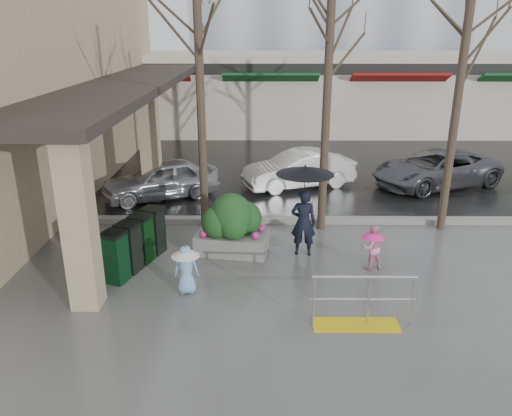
{
  "coord_description": "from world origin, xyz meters",
  "views": [
    {
      "loc": [
        -0.49,
        -9.2,
        5.21
      ],
      "look_at": [
        -0.58,
        1.62,
        1.3
      ],
      "focal_mm": 35.0,
      "sensor_mm": 36.0,
      "label": 1
    }
  ],
  "objects_px": {
    "child_pink": "(372,245)",
    "tree_midwest": "(330,27)",
    "tree_mideast": "(465,43)",
    "car_a": "(161,179)",
    "tree_west": "(198,34)",
    "child_blue": "(186,265)",
    "car_b": "(299,169)",
    "news_boxes": "(135,243)",
    "car_c": "(436,169)",
    "handrail": "(360,308)",
    "woman": "(304,199)",
    "planter": "(232,225)"
  },
  "relations": [
    {
      "from": "news_boxes",
      "to": "car_c",
      "type": "xyz_separation_m",
      "value": [
        8.96,
        6.31,
        0.05
      ]
    },
    {
      "from": "tree_west",
      "to": "child_blue",
      "type": "xyz_separation_m",
      "value": [
        -0.01,
        -3.58,
        -4.46
      ]
    },
    {
      "from": "child_blue",
      "to": "news_boxes",
      "type": "height_order",
      "value": "news_boxes"
    },
    {
      "from": "handrail",
      "to": "car_a",
      "type": "distance_m",
      "value": 8.94
    },
    {
      "from": "woman",
      "to": "news_boxes",
      "type": "relative_size",
      "value": 1.07
    },
    {
      "from": "tree_midwest",
      "to": "child_blue",
      "type": "relative_size",
      "value": 6.63
    },
    {
      "from": "child_pink",
      "to": "child_blue",
      "type": "relative_size",
      "value": 1.0
    },
    {
      "from": "tree_west",
      "to": "tree_midwest",
      "type": "xyz_separation_m",
      "value": [
        3.2,
        0.0,
        0.15
      ]
    },
    {
      "from": "woman",
      "to": "planter",
      "type": "height_order",
      "value": "woman"
    },
    {
      "from": "tree_west",
      "to": "child_pink",
      "type": "bearing_deg",
      "value": -31.09
    },
    {
      "from": "tree_west",
      "to": "car_a",
      "type": "bearing_deg",
      "value": 123.28
    },
    {
      "from": "car_a",
      "to": "car_c",
      "type": "height_order",
      "value": "same"
    },
    {
      "from": "car_a",
      "to": "woman",
      "type": "bearing_deg",
      "value": 19.89
    },
    {
      "from": "tree_west",
      "to": "child_pink",
      "type": "xyz_separation_m",
      "value": [
        4.06,
        -2.45,
        -4.49
      ]
    },
    {
      "from": "planter",
      "to": "car_c",
      "type": "relative_size",
      "value": 0.41
    },
    {
      "from": "tree_mideast",
      "to": "car_a",
      "type": "bearing_deg",
      "value": 162.57
    },
    {
      "from": "handrail",
      "to": "planter",
      "type": "xyz_separation_m",
      "value": [
        -2.53,
        3.2,
        0.35
      ]
    },
    {
      "from": "handrail",
      "to": "child_pink",
      "type": "relative_size",
      "value": 1.8
    },
    {
      "from": "tree_midwest",
      "to": "handrail",
      "type": "bearing_deg",
      "value": -88.09
    },
    {
      "from": "child_blue",
      "to": "planter",
      "type": "height_order",
      "value": "planter"
    },
    {
      "from": "tree_midwest",
      "to": "child_blue",
      "type": "xyz_separation_m",
      "value": [
        -3.21,
        -3.58,
        -4.61
      ]
    },
    {
      "from": "tree_midwest",
      "to": "woman",
      "type": "height_order",
      "value": "tree_midwest"
    },
    {
      "from": "child_blue",
      "to": "car_a",
      "type": "height_order",
      "value": "car_a"
    },
    {
      "from": "tree_west",
      "to": "car_c",
      "type": "xyz_separation_m",
      "value": [
        7.62,
        3.95,
        -4.45
      ]
    },
    {
      "from": "handrail",
      "to": "tree_west",
      "type": "xyz_separation_m",
      "value": [
        -3.36,
        4.8,
        4.71
      ]
    },
    {
      "from": "child_pink",
      "to": "car_c",
      "type": "xyz_separation_m",
      "value": [
        3.56,
        6.4,
        0.04
      ]
    },
    {
      "from": "car_c",
      "to": "tree_midwest",
      "type": "bearing_deg",
      "value": -70.98
    },
    {
      "from": "child_pink",
      "to": "car_b",
      "type": "height_order",
      "value": "car_b"
    },
    {
      "from": "handrail",
      "to": "news_boxes",
      "type": "relative_size",
      "value": 0.9
    },
    {
      "from": "news_boxes",
      "to": "car_a",
      "type": "distance_m",
      "value": 4.94
    },
    {
      "from": "tree_west",
      "to": "planter",
      "type": "xyz_separation_m",
      "value": [
        0.83,
        -1.6,
        -4.36
      ]
    },
    {
      "from": "tree_mideast",
      "to": "car_a",
      "type": "xyz_separation_m",
      "value": [
        -8.19,
        2.57,
        -4.23
      ]
    },
    {
      "from": "tree_mideast",
      "to": "woman",
      "type": "relative_size",
      "value": 2.88
    },
    {
      "from": "tree_midwest",
      "to": "child_pink",
      "type": "xyz_separation_m",
      "value": [
        0.86,
        -2.45,
        -4.64
      ]
    },
    {
      "from": "car_a",
      "to": "car_b",
      "type": "relative_size",
      "value": 0.97
    },
    {
      "from": "tree_mideast",
      "to": "car_c",
      "type": "bearing_deg",
      "value": 74.17
    },
    {
      "from": "tree_west",
      "to": "tree_mideast",
      "type": "relative_size",
      "value": 1.05
    },
    {
      "from": "child_blue",
      "to": "car_b",
      "type": "xyz_separation_m",
      "value": [
        2.86,
        7.37,
        0.0
      ]
    },
    {
      "from": "child_blue",
      "to": "car_c",
      "type": "bearing_deg",
      "value": -138.49
    },
    {
      "from": "car_b",
      "to": "handrail",
      "type": "bearing_deg",
      "value": -16.42
    },
    {
      "from": "child_blue",
      "to": "car_c",
      "type": "relative_size",
      "value": 0.23
    },
    {
      "from": "child_pink",
      "to": "tree_midwest",
      "type": "bearing_deg",
      "value": -87.34
    },
    {
      "from": "tree_mideast",
      "to": "car_a",
      "type": "distance_m",
      "value": 9.57
    },
    {
      "from": "tree_midwest",
      "to": "tree_mideast",
      "type": "bearing_deg",
      "value": -0.0
    },
    {
      "from": "news_boxes",
      "to": "planter",
      "type": "bearing_deg",
      "value": 38.14
    },
    {
      "from": "woman",
      "to": "car_c",
      "type": "bearing_deg",
      "value": -126.92
    },
    {
      "from": "planter",
      "to": "car_b",
      "type": "height_order",
      "value": "planter"
    },
    {
      "from": "handrail",
      "to": "child_blue",
      "type": "height_order",
      "value": "child_blue"
    },
    {
      "from": "handrail",
      "to": "car_c",
      "type": "distance_m",
      "value": 9.74
    },
    {
      "from": "car_b",
      "to": "car_a",
      "type": "bearing_deg",
      "value": -94.77
    }
  ]
}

